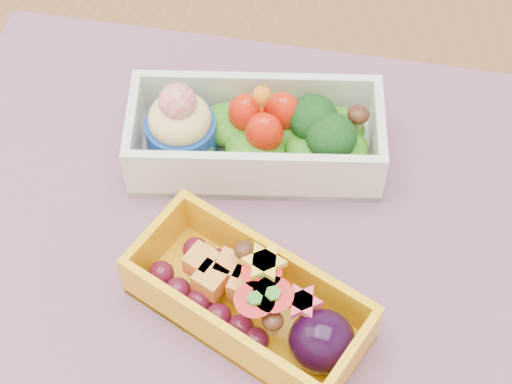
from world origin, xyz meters
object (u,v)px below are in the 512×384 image
(table, at_px, (279,334))
(placemat, at_px, (244,227))
(bento_white, at_px, (254,135))
(bento_yellow, at_px, (253,302))

(table, bearing_deg, placemat, 144.47)
(placemat, bearing_deg, table, -35.53)
(table, height_order, placemat, placemat)
(placemat, distance_m, bento_white, 0.07)
(placemat, height_order, bento_yellow, bento_yellow)
(table, distance_m, bento_white, 0.16)
(table, height_order, bento_yellow, bento_yellow)
(bento_white, relative_size, bento_yellow, 1.17)
(table, bearing_deg, bento_yellow, -101.64)
(placemat, xyz_separation_m, bento_white, (-0.01, 0.06, 0.03))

